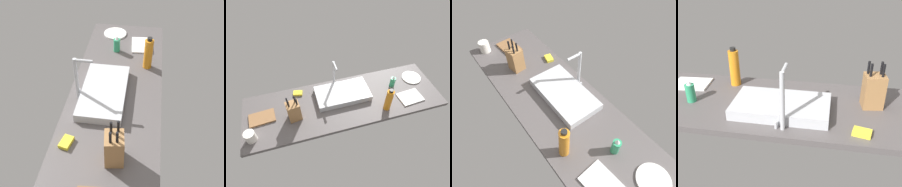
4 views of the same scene
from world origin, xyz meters
The scene contains 11 objects.
countertop_slab centered at (0.00, 0.00, 1.75)cm, with size 195.41×62.68×3.50cm, color #514C4C.
sink_basin centered at (-0.08, 7.39, 6.50)cm, with size 53.19×29.26×6.00cm, color #B7BABF.
faucet centered at (-3.92, 23.19, 21.41)cm, with size 5.50×12.41×31.42cm.
knife_block centered at (-49.62, -6.32, 13.58)cm, with size 12.53×11.51×26.71cm.
cutting_board centered at (-79.30, 1.12, 4.40)cm, with size 23.22×14.88×1.80cm, color brown.
soap_bottle centered at (54.45, 5.88, 9.42)cm, with size 5.41×5.41×13.66cm.
water_bottle centered at (36.21, -19.88, 15.47)cm, with size 6.58×6.58×25.43cm.
dinner_plate centered at (80.75, 10.68, 4.10)cm, with size 20.11×20.11×1.20cm, color white.
dish_towel centered at (65.02, -14.30, 4.10)cm, with size 23.27×17.07×1.20cm, color white.
coffee_mug centered at (-88.27, -18.73, 8.48)cm, with size 9.19×9.19×9.96cm, color silver.
dish_sponge centered at (-43.00, 22.10, 4.70)cm, with size 9.00×6.00×2.40cm, color yellow.
Camera 3 is at (81.39, -53.62, 126.64)cm, focal length 33.34 mm.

